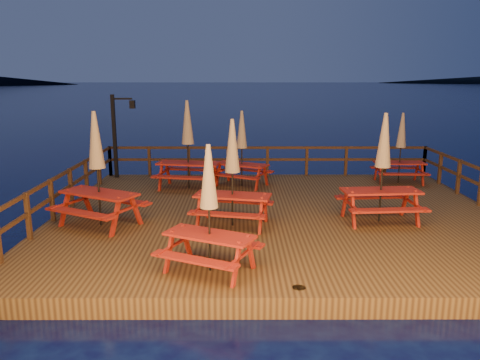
{
  "coord_description": "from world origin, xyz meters",
  "views": [
    {
      "loc": [
        -1.06,
        -12.25,
        4.08
      ],
      "look_at": [
        -1.03,
        0.6,
        1.18
      ],
      "focal_mm": 35.0,
      "sensor_mm": 36.0,
      "label": 1
    }
  ],
  "objects_px": {
    "lamp_post": "(119,128)",
    "picnic_table_0": "(97,167)",
    "picnic_table_1": "(242,147)",
    "picnic_table_2": "(188,143)"
  },
  "relations": [
    {
      "from": "lamp_post",
      "to": "picnic_table_0",
      "type": "bearing_deg",
      "value": -81.15
    },
    {
      "from": "picnic_table_0",
      "to": "picnic_table_1",
      "type": "bearing_deg",
      "value": 77.99
    },
    {
      "from": "lamp_post",
      "to": "picnic_table_2",
      "type": "xyz_separation_m",
      "value": [
        2.67,
        -1.7,
        -0.3
      ]
    },
    {
      "from": "lamp_post",
      "to": "picnic_table_2",
      "type": "distance_m",
      "value": 3.18
    },
    {
      "from": "picnic_table_0",
      "to": "picnic_table_2",
      "type": "bearing_deg",
      "value": 93.25
    },
    {
      "from": "picnic_table_1",
      "to": "picnic_table_2",
      "type": "xyz_separation_m",
      "value": [
        -1.76,
        -0.34,
        0.18
      ]
    },
    {
      "from": "picnic_table_2",
      "to": "lamp_post",
      "type": "bearing_deg",
      "value": 157.84
    },
    {
      "from": "picnic_table_0",
      "to": "picnic_table_1",
      "type": "xyz_separation_m",
      "value": [
        3.55,
        4.26,
        -0.16
      ]
    },
    {
      "from": "picnic_table_2",
      "to": "picnic_table_0",
      "type": "bearing_deg",
      "value": -104.27
    },
    {
      "from": "picnic_table_0",
      "to": "picnic_table_1",
      "type": "height_order",
      "value": "picnic_table_0"
    }
  ]
}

